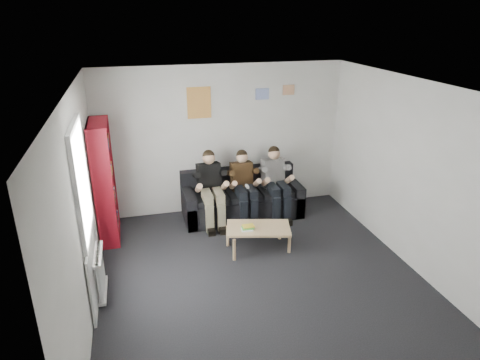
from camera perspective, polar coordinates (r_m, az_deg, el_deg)
The scene contains 14 objects.
room_shell at distance 5.56m, azimuth 3.09°, elevation -1.64°, with size 5.00×5.00×5.00m.
sofa at distance 7.89m, azimuth 0.20°, elevation -2.62°, with size 2.14×0.88×0.83m.
bookshelf at distance 7.19m, azimuth -17.57°, elevation -0.24°, with size 0.30×0.89×1.97m.
coffee_table at distance 6.75m, azimuth 2.45°, elevation -6.63°, with size 0.99×0.54×0.39m.
game_cases at distance 6.66m, azimuth 1.04°, elevation -6.39°, with size 0.22×0.19×0.04m.
person_left at distance 7.46m, azimuth -3.85°, elevation -1.23°, with size 0.40×0.86×1.31m.
person_middle at distance 7.59m, azimuth 0.58°, elevation -0.90°, with size 0.38×0.81×1.27m.
person_right at distance 7.75m, azimuth 4.85°, elevation -0.41°, with size 0.39×0.84×1.29m.
radiator at distance 6.02m, azimuth -18.11°, elevation -11.67°, with size 0.10×0.64×0.60m.
window at distance 5.69m, azimuth -19.64°, elevation -5.98°, with size 0.05×1.30×2.36m.
poster_large at distance 7.59m, azimuth -5.48°, elevation 10.22°, with size 0.42×0.01×0.55m, color #DED24E.
poster_blue at distance 7.83m, azimuth 2.98°, elevation 11.39°, with size 0.25×0.01×0.20m, color #4270E1.
poster_pink at distance 7.99m, azimuth 6.49°, elevation 11.85°, with size 0.22×0.01×0.18m, color #C33D92.
poster_sign at distance 7.48m, azimuth -10.16°, elevation 11.38°, with size 0.20×0.01×0.14m, color silver.
Camera 1 is at (-1.57, -4.86, 3.55)m, focal length 32.00 mm.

